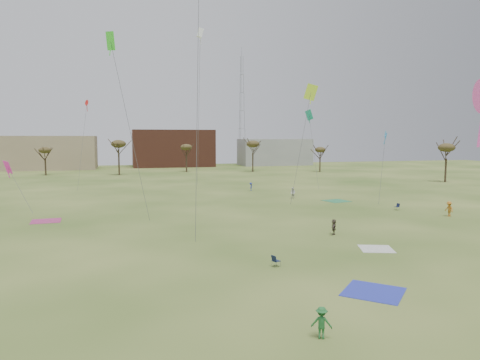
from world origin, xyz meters
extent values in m
plane|color=#2D4B17|center=(0.00, 0.00, 0.00)|extent=(260.00, 260.00, 0.00)
imported|color=#20612C|center=(-1.74, -10.08, 0.77)|extent=(1.15, 0.97, 1.55)
imported|color=#4C4036|center=(9.18, 10.58, 0.77)|extent=(1.05, 1.47, 1.53)
imported|color=#AF6920|center=(27.34, 16.34, 0.91)|extent=(0.74, 1.22, 1.83)
imported|color=silver|center=(14.84, 36.03, 0.87)|extent=(1.03, 1.07, 1.73)
imported|color=navy|center=(11.24, 47.45, 0.74)|extent=(0.85, 1.09, 1.47)
cube|color=#2935B5|center=(4.12, -5.02, 0.00)|extent=(4.85, 4.85, 0.03)
cube|color=silver|center=(10.13, 4.44, 0.00)|extent=(3.46, 3.46, 0.03)
cube|color=#A43267|center=(-19.50, 25.34, 0.00)|extent=(3.46, 3.46, 0.03)
cube|color=#2D7C4B|center=(20.15, 31.71, 0.00)|extent=(3.97, 3.97, 0.03)
cube|color=#161F3C|center=(0.09, 1.70, 0.42)|extent=(0.65, 0.65, 0.04)
cube|color=#161F3C|center=(-0.12, 1.61, 0.65)|extent=(0.30, 0.51, 0.44)
cube|color=#141A37|center=(24.03, 22.10, 0.42)|extent=(0.60, 0.60, 0.04)
cube|color=#141A37|center=(24.25, 22.15, 0.65)|extent=(0.24, 0.52, 0.44)
cube|color=#36D926|center=(-11.72, 19.29, 19.32)|extent=(0.94, 0.94, 1.85)
cube|color=#36D926|center=(-11.72, 19.29, 18.67)|extent=(0.08, 0.08, 1.66)
cylinder|color=#4C4C51|center=(-9.98, 18.46, 10.11)|extent=(3.54, 1.70, 18.43)
cylinder|color=#4C4C51|center=(-4.53, 8.84, 13.63)|extent=(1.17, 3.37, 25.46)
cone|color=#2794E1|center=(23.23, 24.02, 9.99)|extent=(0.94, 0.07, 0.94)
cube|color=#2794E1|center=(23.23, 24.02, 9.39)|extent=(0.08, 0.08, 1.53)
cylinder|color=#4C4C51|center=(22.22, 22.98, 5.45)|extent=(2.06, 2.11, 9.10)
cube|color=#EA29AA|center=(-24.18, 29.53, 6.00)|extent=(0.82, 0.82, 1.61)
cube|color=#EA29AA|center=(-24.18, 29.53, 5.44)|extent=(0.08, 0.08, 1.45)
cylinder|color=#4C4C51|center=(-22.56, 27.69, 3.45)|extent=(3.29, 3.72, 5.12)
cube|color=#A9D523|center=(13.12, 25.71, 15.43)|extent=(1.02, 1.02, 2.01)
cube|color=#A9D523|center=(13.12, 25.71, 14.72)|extent=(0.08, 0.08, 1.81)
cylinder|color=#4C4C51|center=(11.59, 25.18, 8.16)|extent=(3.11, 1.11, 14.54)
cone|color=red|center=(-16.69, 53.18, 15.53)|extent=(1.04, 0.08, 1.04)
cube|color=red|center=(-16.69, 53.18, 14.87)|extent=(0.08, 0.08, 1.70)
cylinder|color=#4C4C51|center=(-17.45, 50.56, 8.21)|extent=(1.56, 5.29, 14.64)
cube|color=#178A69|center=(20.90, 44.15, 13.47)|extent=(0.89, 0.89, 1.75)
cube|color=#178A69|center=(20.90, 44.15, 12.85)|extent=(0.08, 0.08, 1.57)
cylinder|color=#4C4C51|center=(20.87, 41.87, 7.18)|extent=(0.09, 4.60, 12.58)
cube|color=white|center=(2.91, 51.15, 28.00)|extent=(0.89, 0.89, 1.53)
cube|color=white|center=(2.91, 51.15, 27.11)|extent=(0.08, 0.08, 2.29)
cylinder|color=#4C4C51|center=(2.58, 51.45, 14.45)|extent=(0.70, 0.64, 27.10)
cylinder|color=#3A2B1E|center=(-30.00, 92.00, 2.16)|extent=(0.40, 0.40, 4.32)
ellipsoid|color=#473D1E|center=(-30.00, 92.00, 6.34)|extent=(3.02, 3.02, 1.58)
cylinder|color=#3A2B1E|center=(-12.00, 88.00, 2.70)|extent=(0.40, 0.40, 5.40)
ellipsoid|color=#473D1E|center=(-12.00, 88.00, 7.92)|extent=(3.78, 3.78, 1.98)
cylinder|color=#3A2B1E|center=(6.00, 94.00, 2.34)|extent=(0.40, 0.40, 4.68)
ellipsoid|color=#473D1E|center=(6.00, 94.00, 6.86)|extent=(3.28, 3.28, 1.72)
cylinder|color=#3A2B1E|center=(24.00, 90.00, 2.64)|extent=(0.40, 0.40, 5.28)
ellipsoid|color=#473D1E|center=(24.00, 90.00, 7.74)|extent=(3.70, 3.70, 1.94)
cylinder|color=#3A2B1E|center=(42.00, 85.00, 2.10)|extent=(0.40, 0.40, 4.20)
ellipsoid|color=#473D1E|center=(42.00, 85.00, 6.16)|extent=(2.94, 2.94, 1.54)
cylinder|color=#3A2B1E|center=(56.00, 52.00, 2.52)|extent=(0.40, 0.40, 5.04)
ellipsoid|color=#473D1E|center=(56.00, 52.00, 7.39)|extent=(3.53, 3.53, 1.85)
cube|color=#937F60|center=(-35.00, 115.00, 5.00)|extent=(32.00, 14.00, 10.00)
cube|color=brown|center=(5.00, 120.00, 6.00)|extent=(26.00, 16.00, 12.00)
cube|color=gray|center=(40.00, 118.00, 4.50)|extent=(24.00, 12.00, 9.00)
cylinder|color=#9EA3A8|center=(30.90, 125.00, 19.00)|extent=(0.16, 0.16, 38.00)
cylinder|color=#9EA3A8|center=(29.55, 125.78, 19.00)|extent=(0.16, 0.16, 38.00)
cylinder|color=#9EA3A8|center=(29.55, 124.22, 19.00)|extent=(0.16, 0.16, 38.00)
cylinder|color=#9EA3A8|center=(30.00, 125.00, 39.50)|extent=(0.10, 0.10, 3.00)
camera|label=1|loc=(-10.63, -28.82, 9.55)|focal=33.29mm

